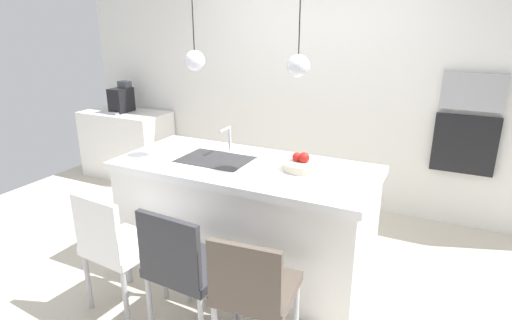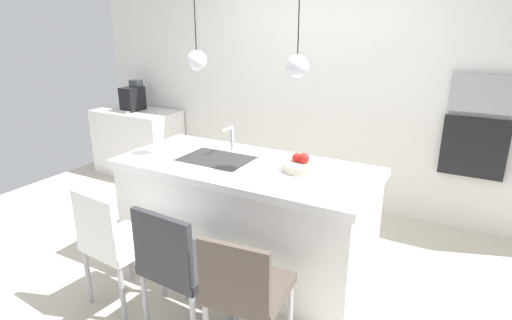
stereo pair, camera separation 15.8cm
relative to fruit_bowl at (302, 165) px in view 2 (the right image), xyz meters
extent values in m
plane|color=beige|center=(-0.44, -0.09, -0.95)|extent=(6.60, 6.60, 0.00)
cube|color=silver|center=(-0.44, 1.56, 0.35)|extent=(6.00, 0.10, 2.60)
cube|color=white|center=(-0.44, -0.09, -0.53)|extent=(1.97, 0.85, 0.85)
cube|color=white|center=(-0.44, -0.09, -0.07)|extent=(2.03, 0.91, 0.06)
cube|color=#2D2D30|center=(-0.71, -0.09, -0.05)|extent=(0.56, 0.40, 0.02)
cylinder|color=silver|center=(-0.71, 0.15, 0.07)|extent=(0.02, 0.02, 0.22)
cylinder|color=silver|center=(-0.71, 0.07, 0.17)|extent=(0.02, 0.16, 0.02)
cylinder|color=beige|center=(0.00, 0.00, -0.01)|extent=(0.29, 0.29, 0.06)
sphere|color=red|center=(-0.05, 0.01, 0.04)|extent=(0.07, 0.07, 0.07)
sphere|color=red|center=(0.01, 0.01, 0.05)|extent=(0.08, 0.08, 0.08)
sphere|color=orange|center=(0.01, 0.01, 0.05)|extent=(0.08, 0.08, 0.08)
cube|color=white|center=(-2.84, 1.19, -0.53)|extent=(1.10, 0.60, 0.85)
cube|color=black|center=(-2.87, 1.19, 0.05)|extent=(0.20, 0.28, 0.30)
cube|color=gray|center=(-2.87, 1.02, -0.09)|extent=(0.16, 0.08, 0.02)
cube|color=#4C515B|center=(-2.87, 1.28, 0.24)|extent=(0.14, 0.11, 0.08)
cube|color=#9E9EA3|center=(1.09, 1.49, 0.40)|extent=(0.54, 0.08, 0.34)
cube|color=black|center=(1.09, 1.49, -0.10)|extent=(0.56, 0.08, 0.56)
cube|color=white|center=(-0.98, -0.89, -0.48)|extent=(0.48, 0.47, 0.06)
cube|color=white|center=(-1.00, -1.08, -0.25)|extent=(0.42, 0.08, 0.40)
cylinder|color=#B2B2B7|center=(-0.78, -0.72, -0.73)|extent=(0.04, 0.04, 0.44)
cylinder|color=#B2B2B7|center=(-1.15, -0.69, -0.73)|extent=(0.04, 0.04, 0.44)
cylinder|color=#B2B2B7|center=(-0.81, -1.09, -0.73)|extent=(0.04, 0.04, 0.44)
cylinder|color=#B2B2B7|center=(-1.19, -1.06, -0.73)|extent=(0.04, 0.04, 0.44)
cube|color=#333338|center=(-0.41, -0.89, -0.48)|extent=(0.50, 0.48, 0.06)
cube|color=#333338|center=(-0.42, -1.10, -0.25)|extent=(0.45, 0.06, 0.40)
cylinder|color=#B2B2B7|center=(-0.19, -0.70, -0.73)|extent=(0.04, 0.04, 0.44)
cylinder|color=#B2B2B7|center=(-0.60, -0.68, -0.73)|extent=(0.04, 0.04, 0.44)
cylinder|color=#B2B2B7|center=(-0.62, -1.07, -0.73)|extent=(0.04, 0.04, 0.44)
cube|color=brown|center=(0.06, -0.89, -0.50)|extent=(0.49, 0.49, 0.06)
cube|color=brown|center=(0.08, -1.09, -0.29)|extent=(0.43, 0.08, 0.37)
cylinder|color=#B2B2B7|center=(0.24, -0.67, -0.74)|extent=(0.04, 0.04, 0.42)
cylinder|color=#B2B2B7|center=(-0.15, -0.71, -0.74)|extent=(0.04, 0.04, 0.42)
sphere|color=silver|center=(-0.86, -0.09, 0.73)|extent=(0.16, 0.16, 0.16)
cylinder|color=black|center=(-0.86, -0.09, 1.11)|extent=(0.01, 0.01, 0.60)
sphere|color=silver|center=(-0.02, -0.09, 0.73)|extent=(0.16, 0.16, 0.16)
cylinder|color=black|center=(-0.02, -0.09, 1.11)|extent=(0.01, 0.01, 0.60)
camera|label=1|loc=(1.01, -2.83, 1.04)|focal=29.67mm
camera|label=2|loc=(1.15, -2.75, 1.04)|focal=29.67mm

